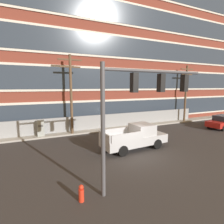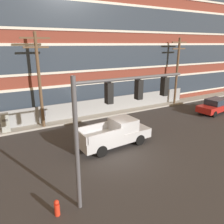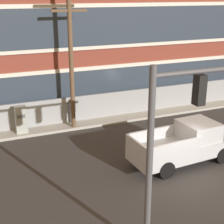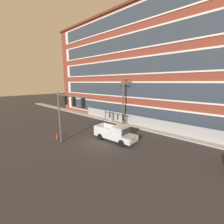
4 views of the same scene
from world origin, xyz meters
name	(u,v)px [view 2 (image 2 of 4)]	position (x,y,z in m)	size (l,w,h in m)	color
ground_plane	(114,157)	(0.00, 0.00, 0.00)	(160.00, 160.00, 0.00)	#333030
sidewalk_building_side	(72,120)	(0.00, 8.31, 0.08)	(80.00, 1.74, 0.16)	#9E9B93
brick_mill_building	(73,20)	(2.54, 13.75, 9.70)	(53.04, 9.74, 19.37)	brown
chain_link_fence	(77,110)	(0.72, 8.60, 0.91)	(28.15, 0.06, 1.78)	gray
traffic_signal_mast	(114,110)	(-1.87, -3.19, 4.43)	(5.71, 0.43, 6.05)	#4C4C51
pickup_truck_silver	(116,134)	(1.00, 1.50, 0.94)	(5.62, 2.26, 1.98)	#B2B5BA
sedan_red	(215,106)	(14.35, 3.09, 0.80)	(4.53, 2.23, 1.56)	#AD1E19
utility_pole_near_corner	(39,78)	(-2.83, 7.69, 4.50)	(2.36, 0.26, 8.13)	brown
utility_pole_midblock	(177,69)	(13.05, 7.77, 4.34)	(2.25, 0.26, 7.85)	brown
electrical_cabinet	(5,123)	(-5.86, 7.99, 0.88)	(0.64, 0.51, 1.75)	#939993
pedestrian_near_cabinet	(43,115)	(-2.69, 8.38, 0.97)	(0.47, 0.40, 1.69)	#4C4C51
fire_hydrant	(57,208)	(-4.73, -3.19, 0.38)	(0.24, 0.24, 0.78)	red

